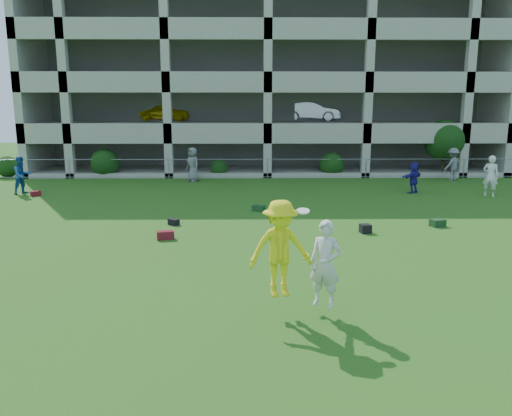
{
  "coord_description": "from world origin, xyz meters",
  "views": [
    {
      "loc": [
        -1.11,
        -11.15,
        4.28
      ],
      "look_at": [
        -0.92,
        3.0,
        1.4
      ],
      "focal_mm": 35.0,
      "sensor_mm": 36.0,
      "label": 1
    }
  ],
  "objects_px": {
    "bystander_f": "(453,165)",
    "bystander_d": "(414,178)",
    "crate_d": "(365,229)",
    "parking_garage": "(264,83)",
    "bystander_a": "(22,175)",
    "bystander_e": "(491,176)",
    "bystander_c": "(193,164)",
    "frisbee_contest": "(290,252)"
  },
  "relations": [
    {
      "from": "bystander_e",
      "to": "bystander_c",
      "type": "bearing_deg",
      "value": 18.29
    },
    {
      "from": "bystander_a",
      "to": "bystander_f",
      "type": "relative_size",
      "value": 0.98
    },
    {
      "from": "bystander_c",
      "to": "frisbee_contest",
      "type": "xyz_separation_m",
      "value": [
        4.11,
        -19.21,
        0.4
      ]
    },
    {
      "from": "bystander_f",
      "to": "bystander_d",
      "type": "bearing_deg",
      "value": 20.03
    },
    {
      "from": "bystander_d",
      "to": "parking_garage",
      "type": "height_order",
      "value": "parking_garage"
    },
    {
      "from": "crate_d",
      "to": "bystander_d",
      "type": "bearing_deg",
      "value": 62.2
    },
    {
      "from": "bystander_a",
      "to": "crate_d",
      "type": "bearing_deg",
      "value": -81.24
    },
    {
      "from": "bystander_e",
      "to": "bystander_d",
      "type": "bearing_deg",
      "value": 20.4
    },
    {
      "from": "bystander_f",
      "to": "bystander_c",
      "type": "bearing_deg",
      "value": -28.85
    },
    {
      "from": "bystander_d",
      "to": "crate_d",
      "type": "relative_size",
      "value": 4.47
    },
    {
      "from": "bystander_c",
      "to": "bystander_a",
      "type": "bearing_deg",
      "value": -106.86
    },
    {
      "from": "bystander_f",
      "to": "bystander_e",
      "type": "bearing_deg",
      "value": 58.41
    },
    {
      "from": "bystander_a",
      "to": "bystander_e",
      "type": "xyz_separation_m",
      "value": [
        22.97,
        -1.05,
        0.06
      ]
    },
    {
      "from": "bystander_e",
      "to": "frisbee_contest",
      "type": "bearing_deg",
      "value": 89.85
    },
    {
      "from": "bystander_f",
      "to": "crate_d",
      "type": "xyz_separation_m",
      "value": [
        -7.91,
        -12.24,
        -0.81
      ]
    },
    {
      "from": "crate_d",
      "to": "parking_garage",
      "type": "xyz_separation_m",
      "value": [
        -2.9,
        22.18,
        5.86
      ]
    },
    {
      "from": "bystander_f",
      "to": "crate_d",
      "type": "relative_size",
      "value": 5.49
    },
    {
      "from": "bystander_d",
      "to": "parking_garage",
      "type": "distance_m",
      "value": 16.65
    },
    {
      "from": "bystander_a",
      "to": "bystander_e",
      "type": "distance_m",
      "value": 22.99
    },
    {
      "from": "bystander_d",
      "to": "bystander_e",
      "type": "bearing_deg",
      "value": 125.79
    },
    {
      "from": "bystander_e",
      "to": "bystander_f",
      "type": "xyz_separation_m",
      "value": [
        0.26,
        5.2,
        -0.04
      ]
    },
    {
      "from": "bystander_d",
      "to": "bystander_f",
      "type": "relative_size",
      "value": 0.81
    },
    {
      "from": "frisbee_contest",
      "to": "bystander_f",
      "type": "bearing_deg",
      "value": 59.94
    },
    {
      "from": "bystander_a",
      "to": "bystander_d",
      "type": "relative_size",
      "value": 1.2
    },
    {
      "from": "crate_d",
      "to": "frisbee_contest",
      "type": "bearing_deg",
      "value": -114.7
    },
    {
      "from": "bystander_c",
      "to": "bystander_d",
      "type": "bearing_deg",
      "value": 25.64
    },
    {
      "from": "bystander_e",
      "to": "bystander_f",
      "type": "height_order",
      "value": "bystander_e"
    },
    {
      "from": "frisbee_contest",
      "to": "parking_garage",
      "type": "relative_size",
      "value": 0.07
    },
    {
      "from": "bystander_d",
      "to": "bystander_c",
      "type": "bearing_deg",
      "value": -56.92
    },
    {
      "from": "bystander_e",
      "to": "parking_garage",
      "type": "relative_size",
      "value": 0.07
    },
    {
      "from": "bystander_c",
      "to": "parking_garage",
      "type": "xyz_separation_m",
      "value": [
        4.39,
        9.9,
        5.03
      ]
    },
    {
      "from": "crate_d",
      "to": "bystander_a",
      "type": "bearing_deg",
      "value": 152.16
    },
    {
      "from": "bystander_e",
      "to": "crate_d",
      "type": "relative_size",
      "value": 5.71
    },
    {
      "from": "bystander_d",
      "to": "frisbee_contest",
      "type": "height_order",
      "value": "frisbee_contest"
    },
    {
      "from": "bystander_c",
      "to": "parking_garage",
      "type": "distance_m",
      "value": 11.94
    },
    {
      "from": "frisbee_contest",
      "to": "parking_garage",
      "type": "distance_m",
      "value": 29.47
    },
    {
      "from": "bystander_a",
      "to": "bystander_c",
      "type": "distance_m",
      "value": 9.06
    },
    {
      "from": "bystander_d",
      "to": "parking_garage",
      "type": "relative_size",
      "value": 0.05
    },
    {
      "from": "bystander_a",
      "to": "bystander_f",
      "type": "bearing_deg",
      "value": -43.29
    },
    {
      "from": "bystander_d",
      "to": "frisbee_contest",
      "type": "relative_size",
      "value": 0.7
    },
    {
      "from": "frisbee_contest",
      "to": "bystander_a",
      "type": "bearing_deg",
      "value": 128.93
    },
    {
      "from": "bystander_a",
      "to": "crate_d",
      "type": "height_order",
      "value": "bystander_a"
    }
  ]
}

